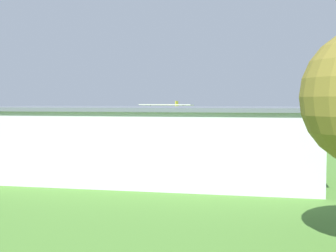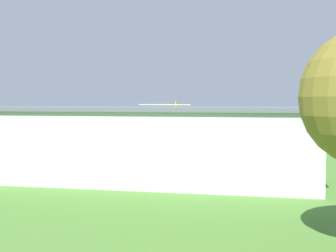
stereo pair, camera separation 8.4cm
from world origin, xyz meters
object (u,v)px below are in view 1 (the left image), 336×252
(hangar, at_px, (149,143))
(person_walking_on_apron, at_px, (229,150))
(biplane, at_px, (168,111))
(person_watching_takeoff, at_px, (298,153))
(person_near_hangar_door, at_px, (236,152))
(car_orange, at_px, (291,157))
(car_blue, at_px, (45,152))

(hangar, xyz_separation_m, person_walking_on_apron, (-6.63, -19.21, -2.61))
(biplane, xyz_separation_m, person_walking_on_apron, (-10.61, 13.10, -4.93))
(biplane, height_order, person_watching_takeoff, biplane)
(person_near_hangar_door, distance_m, person_watching_takeoff, 7.87)
(person_near_hangar_door, distance_m, person_walking_on_apron, 1.51)
(biplane, distance_m, car_orange, 27.12)
(person_near_hangar_door, bearing_deg, hangar, 67.20)
(hangar, relative_size, biplane, 3.30)
(car_orange, bearing_deg, person_walking_on_apron, -40.63)
(person_near_hangar_door, xyz_separation_m, person_walking_on_apron, (0.95, -1.17, 0.04))
(car_orange, bearing_deg, biplane, -47.16)
(person_watching_takeoff, xyz_separation_m, person_walking_on_apron, (8.82, -1.38, 0.02))
(car_blue, height_order, person_walking_on_apron, person_walking_on_apron)
(hangar, height_order, biplane, biplane)
(biplane, xyz_separation_m, person_watching_takeoff, (-19.44, 14.49, -4.95))
(person_watching_takeoff, bearing_deg, car_orange, 75.59)
(car_orange, xyz_separation_m, car_blue, (30.72, 0.16, 0.01))
(car_blue, bearing_deg, person_near_hangar_door, -167.30)
(car_blue, bearing_deg, biplane, -122.55)
(hangar, bearing_deg, person_walking_on_apron, -109.04)
(car_orange, relative_size, car_blue, 1.01)
(hangar, distance_m, person_walking_on_apron, 20.48)
(person_watching_takeoff, relative_size, person_walking_on_apron, 0.98)
(person_near_hangar_door, height_order, person_watching_takeoff, person_watching_takeoff)
(hangar, distance_m, biplane, 32.63)
(hangar, height_order, person_walking_on_apron, hangar)
(hangar, xyz_separation_m, person_watching_takeoff, (-15.45, -17.82, -2.63))
(hangar, height_order, car_orange, hangar)
(biplane, height_order, car_orange, biplane)
(hangar, distance_m, car_blue, 20.97)
(car_blue, relative_size, person_near_hangar_door, 2.83)
(person_near_hangar_door, bearing_deg, biplane, -50.97)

